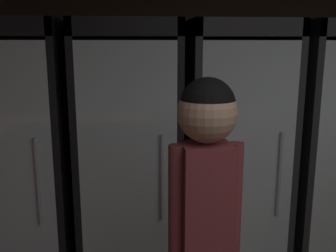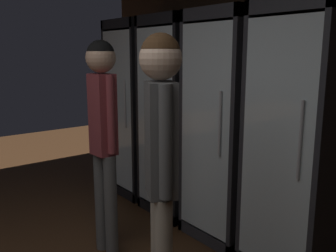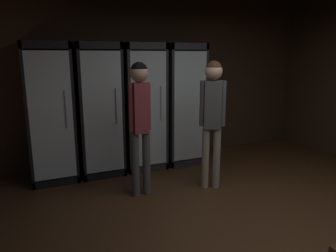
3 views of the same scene
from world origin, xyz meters
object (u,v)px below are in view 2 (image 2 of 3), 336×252
object	(u,v)px
cooler_right	(307,144)
shopper_far	(161,148)
cooler_center	(236,128)
cooler_left	(184,118)
shopper_near	(103,122)
cooler_far_left	(146,109)

from	to	relation	value
cooler_right	shopper_far	xyz separation A→B (m)	(-0.12, -1.23, 0.15)
cooler_center	shopper_far	bearing A→B (deg)	-65.57
cooler_right	shopper_far	size ratio (longest dim) A/B	1.14
cooler_left	cooler_right	size ratio (longest dim) A/B	1.00
cooler_center	shopper_near	bearing A→B (deg)	-109.46
cooler_far_left	cooler_left	xyz separation A→B (m)	(0.68, 0.00, -0.01)
shopper_near	cooler_right	bearing A→B (deg)	45.35
cooler_center	cooler_far_left	bearing A→B (deg)	180.00
cooler_right	shopper_far	world-z (taller)	cooler_right
shopper_far	cooler_right	bearing A→B (deg)	84.28
cooler_left	cooler_center	bearing A→B (deg)	-0.09
cooler_far_left	shopper_near	world-z (taller)	cooler_far_left
shopper_near	shopper_far	world-z (taller)	shopper_far
cooler_right	shopper_near	distance (m)	1.52
cooler_far_left	cooler_left	bearing A→B (deg)	0.08
cooler_far_left	shopper_near	xyz separation A→B (m)	(0.98, -1.08, 0.12)
cooler_right	cooler_left	bearing A→B (deg)	179.91
cooler_far_left	cooler_center	bearing A→B (deg)	-0.00
cooler_right	shopper_far	bearing A→B (deg)	-95.72
cooler_left	shopper_near	distance (m)	1.13
cooler_far_left	shopper_far	world-z (taller)	cooler_far_left
shopper_far	cooler_left	bearing A→B (deg)	135.20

